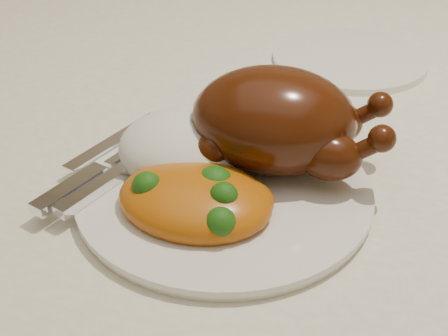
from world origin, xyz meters
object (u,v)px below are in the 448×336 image
(dining_table, at_px, (236,182))
(dinner_plate, at_px, (224,192))
(side_plate, at_px, (350,59))
(roast_chicken, at_px, (278,121))

(dining_table, height_order, dinner_plate, dinner_plate)
(dining_table, bearing_deg, dinner_plate, -77.93)
(dining_table, distance_m, side_plate, 0.22)
(side_plate, bearing_deg, dining_table, -122.68)
(dinner_plate, bearing_deg, side_plate, 78.24)
(side_plate, xyz_separation_m, roast_chicken, (-0.03, -0.28, 0.05))
(side_plate, bearing_deg, dinner_plate, -101.76)
(dinner_plate, xyz_separation_m, side_plate, (0.07, 0.33, -0.00))
(dining_table, bearing_deg, roast_chicken, -58.37)
(dining_table, relative_size, dinner_plate, 6.18)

